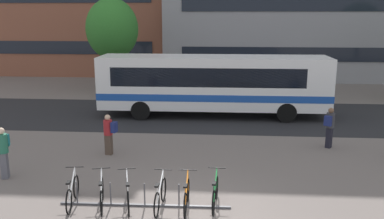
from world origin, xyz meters
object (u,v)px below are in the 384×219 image
(parked_bicycle_white_2, at_px, (128,195))
(city_bus, at_px, (215,83))
(commuter_navy_pack_2, at_px, (109,132))
(parked_bicycle_orange_4, at_px, (187,196))
(parked_bicycle_green_5, at_px, (215,194))
(parked_bicycle_white_0, at_px, (73,193))
(parked_bicycle_white_1, at_px, (102,194))
(commuter_navy_pack_0, at_px, (330,125))
(parked_bicycle_white_3, at_px, (160,196))
(street_tree_1, at_px, (112,29))
(commuter_teal_pack_1, at_px, (3,149))

(parked_bicycle_white_2, bearing_deg, city_bus, -25.94)
(parked_bicycle_white_2, height_order, commuter_navy_pack_2, commuter_navy_pack_2)
(parked_bicycle_orange_4, height_order, parked_bicycle_green_5, same)
(parked_bicycle_white_0, height_order, parked_bicycle_white_1, same)
(parked_bicycle_green_5, xyz_separation_m, commuter_navy_pack_0, (4.53, 5.61, 0.59))
(parked_bicycle_white_0, xyz_separation_m, parked_bicycle_white_2, (1.61, -0.01, 0.00))
(parked_bicycle_white_2, xyz_separation_m, parked_bicycle_white_3, (0.92, 0.01, 0.00))
(parked_bicycle_white_3, bearing_deg, parked_bicycle_white_1, 93.18)
(parked_bicycle_white_0, height_order, parked_bicycle_orange_4, same)
(street_tree_1, bearing_deg, parked_bicycle_white_0, -78.98)
(parked_bicycle_orange_4, bearing_deg, street_tree_1, 20.24)
(city_bus, xyz_separation_m, parked_bicycle_white_3, (-1.28, -10.95, -1.39))
(city_bus, xyz_separation_m, commuter_navy_pack_2, (-3.94, -6.57, -0.85))
(city_bus, xyz_separation_m, parked_bicycle_white_1, (-2.95, -10.98, -1.39))
(parked_bicycle_white_2, relative_size, commuter_teal_pack_1, 0.96)
(parked_bicycle_white_1, xyz_separation_m, parked_bicycle_orange_4, (2.41, 0.05, 0.00))
(parked_bicycle_green_5, bearing_deg, parked_bicycle_white_0, 97.33)
(city_bus, bearing_deg, parked_bicycle_white_2, -101.80)
(commuter_teal_pack_1, bearing_deg, commuter_navy_pack_0, 97.45)
(parked_bicycle_white_0, height_order, street_tree_1, street_tree_1)
(city_bus, xyz_separation_m, commuter_navy_pack_0, (4.79, -5.10, -0.81))
(parked_bicycle_white_3, bearing_deg, city_bus, -4.30)
(parked_bicycle_white_0, distance_m, commuter_teal_pack_1, 3.55)
(parked_bicycle_white_1, relative_size, parked_bicycle_orange_4, 0.97)
(city_bus, height_order, parked_bicycle_white_3, city_bus)
(parked_bicycle_white_0, relative_size, parked_bicycle_white_3, 0.99)
(parked_bicycle_white_2, distance_m, street_tree_1, 19.01)
(commuter_navy_pack_0, bearing_deg, parked_bicycle_white_2, 164.99)
(commuter_navy_pack_2, bearing_deg, parked_bicycle_white_0, 102.30)
(parked_bicycle_white_2, bearing_deg, commuter_teal_pack_1, 53.57)
(parked_bicycle_white_2, distance_m, commuter_navy_pack_0, 9.15)
(parked_bicycle_orange_4, bearing_deg, parked_bicycle_white_2, 90.55)
(parked_bicycle_orange_4, bearing_deg, parked_bicycle_white_3, 91.35)
(parked_bicycle_white_2, height_order, parked_bicycle_green_5, same)
(city_bus, bearing_deg, parked_bicycle_white_0, -109.62)
(city_bus, height_order, parked_bicycle_white_2, city_bus)
(parked_bicycle_white_2, distance_m, parked_bicycle_white_3, 0.92)
(parked_bicycle_white_1, relative_size, commuter_navy_pack_2, 1.04)
(city_bus, xyz_separation_m, street_tree_1, (-7.29, 6.92, 2.56))
(commuter_navy_pack_0, height_order, commuter_navy_pack_2, commuter_navy_pack_0)
(street_tree_1, bearing_deg, commuter_teal_pack_1, -88.21)
(city_bus, height_order, parked_bicycle_orange_4, city_bus)
(parked_bicycle_white_1, relative_size, street_tree_1, 0.26)
(commuter_navy_pack_0, bearing_deg, commuter_teal_pack_1, 144.17)
(parked_bicycle_white_2, xyz_separation_m, parked_bicycle_orange_4, (1.67, 0.03, 0.00))
(parked_bicycle_white_0, height_order, parked_bicycle_white_3, same)
(parked_bicycle_green_5, distance_m, commuter_teal_pack_1, 7.25)
(commuter_navy_pack_0, bearing_deg, parked_bicycle_white_1, 162.25)
(parked_bicycle_white_2, bearing_deg, parked_bicycle_green_5, -98.71)
(parked_bicycle_white_1, height_order, parked_bicycle_orange_4, same)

